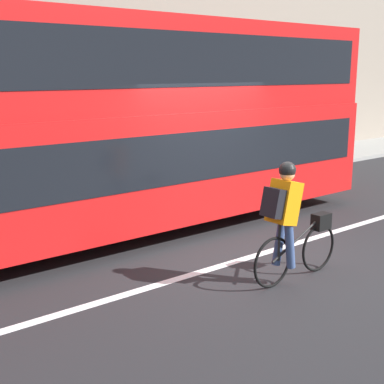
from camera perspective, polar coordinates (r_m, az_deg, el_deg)
The scene contains 7 objects.
ground_plane at distance 7.95m, azimuth 6.95°, elevation -7.02°, with size 80.00×80.00×0.00m, color #232326.
road_center_line at distance 8.01m, azimuth 6.48°, elevation -6.83°, with size 50.00×0.14×0.01m, color silver.
sidewalk_curb at distance 12.15m, azimuth -11.55°, elevation 0.02°, with size 60.00×2.50×0.10m.
building_facade at distance 13.17m, azimuth -15.25°, elevation 17.19°, with size 60.00×0.30×7.59m.
bus at distance 8.38m, azimuth -13.60°, elevation 7.42°, with size 11.51×2.48×3.49m.
cyclist_on_bike at distance 6.88m, azimuth 10.34°, elevation -2.75°, with size 1.57×0.32×1.59m.
street_sign_post at distance 15.21m, azimuth 7.68°, elevation 8.64°, with size 0.36×0.09×2.72m.
Camera 1 is at (-5.41, -5.17, 2.68)m, focal length 50.00 mm.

